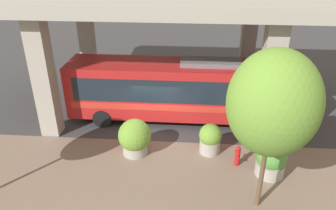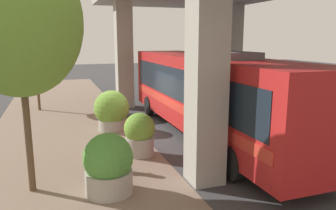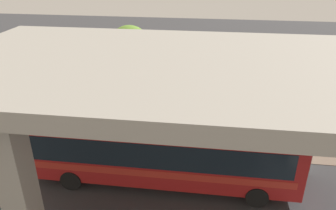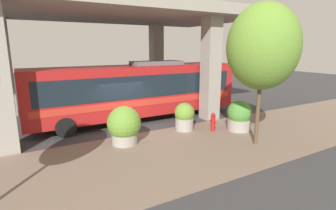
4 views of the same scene
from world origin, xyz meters
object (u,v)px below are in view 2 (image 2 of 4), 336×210
at_px(planter_front, 140,134).
at_px(street_tree_far, 18,22).
at_px(fire_hydrant, 120,156).
at_px(street_tree_near, 34,43).
at_px(bus, 207,91).
at_px(planter_back, 109,165).
at_px(planter_middle, 112,111).

relative_size(planter_front, street_tree_far, 0.24).
xyz_separation_m(fire_hydrant, street_tree_near, (-2.60, 10.05, 3.18)).
bearing_deg(bus, planter_front, -158.11).
relative_size(fire_hydrant, planter_front, 0.67).
relative_size(planter_back, street_tree_near, 0.32).
bearing_deg(street_tree_far, planter_front, 26.80).
height_order(planter_front, planter_back, planter_back).
height_order(street_tree_near, street_tree_far, street_tree_far).
xyz_separation_m(bus, planter_middle, (-3.46, 2.24, -1.04)).
relative_size(planter_middle, street_tree_near, 0.35).
height_order(planter_front, street_tree_near, street_tree_near).
bearing_deg(planter_front, fire_hydrant, -128.16).
relative_size(bus, planter_front, 8.43).
xyz_separation_m(bus, street_tree_near, (-6.62, 7.63, 1.78)).
bearing_deg(planter_back, planter_front, 59.71).
bearing_deg(planter_back, fire_hydrant, 68.04).
xyz_separation_m(fire_hydrant, planter_back, (-0.53, -1.31, 0.26)).
height_order(bus, planter_back, bus).
bearing_deg(street_tree_near, planter_front, -68.36).
relative_size(planter_middle, street_tree_far, 0.28).
bearing_deg(bus, planter_back, -140.65).
bearing_deg(fire_hydrant, planter_middle, 83.08).
bearing_deg(planter_back, street_tree_near, 100.32).
distance_m(bus, street_tree_near, 10.26).
distance_m(planter_front, street_tree_far, 5.18).
relative_size(planter_front, planter_back, 0.93).
xyz_separation_m(fire_hydrant, planter_middle, (0.57, 4.66, 0.36)).
distance_m(bus, planter_back, 6.00).
distance_m(street_tree_near, street_tree_far, 10.59).
distance_m(fire_hydrant, planter_front, 1.52).
xyz_separation_m(planter_back, street_tree_near, (-2.07, 11.37, 2.92)).
height_order(bus, fire_hydrant, bus).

